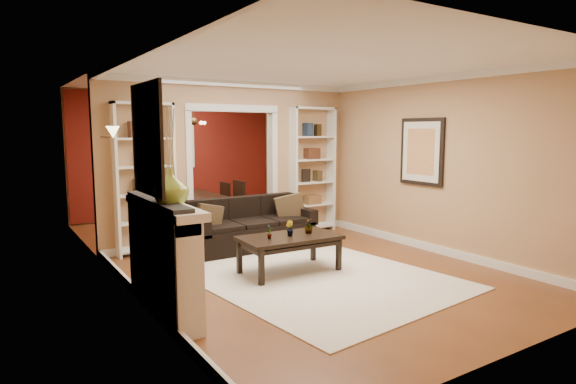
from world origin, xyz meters
TOP-DOWN VIEW (x-y plane):
  - floor at (0.00, 0.00)m, footprint 8.00×8.00m
  - ceiling at (0.00, 0.00)m, footprint 8.00×8.00m
  - wall_back at (0.00, 4.00)m, footprint 8.00×0.00m
  - wall_front at (0.00, -4.00)m, footprint 8.00×0.00m
  - wall_left at (-2.25, 0.00)m, footprint 0.00×8.00m
  - wall_right at (2.25, 0.00)m, footprint 0.00×8.00m
  - partition_wall at (0.00, 1.20)m, footprint 4.50×0.15m
  - red_back_panel at (0.00, 3.97)m, footprint 4.44×0.04m
  - dining_window at (0.00, 3.93)m, footprint 0.78×0.03m
  - area_rug at (-0.09, -1.14)m, footprint 3.12×4.09m
  - sofa at (-0.04, 0.45)m, footprint 2.05×0.88m
  - pillow_left at (-0.77, 0.43)m, footprint 0.39×0.13m
  - pillow_right at (0.68, 0.43)m, footprint 0.48×0.30m
  - coffee_table at (-0.24, -1.00)m, footprint 1.35×0.77m
  - plant_left at (-0.55, -1.00)m, footprint 0.11×0.13m
  - plant_center at (-0.24, -1.00)m, footprint 0.10×0.12m
  - plant_right at (0.06, -1.00)m, footprint 0.16×0.16m
  - bookshelf_left at (-1.55, 1.03)m, footprint 0.90×0.30m
  - bookshelf_right at (1.55, 1.03)m, footprint 0.90×0.30m
  - fireplace at (-2.09, -1.50)m, footprint 0.32×1.70m
  - vase at (-2.09, -1.76)m, footprint 0.43×0.43m
  - mirror at (-2.23, -1.50)m, footprint 0.03×0.95m
  - wall_sconce at (-2.15, 0.55)m, footprint 0.18×0.18m
  - framed_art at (2.21, -1.00)m, footprint 0.04×0.85m
  - dining_table at (-0.16, 2.54)m, footprint 1.79×1.00m
  - dining_chair_nw at (-0.71, 2.24)m, footprint 0.45×0.45m
  - dining_chair_ne at (0.39, 2.24)m, footprint 0.58×0.58m
  - dining_chair_sw at (-0.71, 2.84)m, footprint 0.50×0.50m
  - dining_chair_se at (0.39, 2.84)m, footprint 0.50×0.50m
  - chandelier at (0.00, 2.70)m, footprint 0.50×0.50m

SIDE VIEW (x-z plane):
  - floor at x=0.00m, z-range 0.00..0.00m
  - area_rug at x=-0.09m, z-range 0.00..0.01m
  - coffee_table at x=-0.24m, z-range 0.00..0.50m
  - dining_table at x=-0.16m, z-range 0.00..0.63m
  - dining_chair_sw at x=-0.71m, z-range 0.00..0.77m
  - dining_chair_nw at x=-0.71m, z-range 0.00..0.80m
  - sofa at x=-0.04m, z-range 0.00..0.80m
  - dining_chair_se at x=0.39m, z-range 0.00..0.83m
  - dining_chair_ne at x=0.39m, z-range 0.00..0.92m
  - fireplace at x=-2.09m, z-range 0.00..1.16m
  - pillow_left at x=-0.77m, z-range 0.39..0.77m
  - plant_left at x=-0.55m, z-range 0.50..0.70m
  - plant_right at x=0.06m, z-range 0.50..0.70m
  - plant_center at x=-0.24m, z-range 0.50..0.70m
  - pillow_right at x=0.68m, z-range 0.39..0.85m
  - bookshelf_left at x=-1.55m, z-range 0.00..2.30m
  - bookshelf_right at x=1.55m, z-range 0.00..2.30m
  - red_back_panel at x=0.00m, z-range 0.00..2.64m
  - vase at x=-2.09m, z-range 1.16..1.52m
  - wall_back at x=0.00m, z-range -2.65..5.35m
  - wall_front at x=0.00m, z-range -2.65..5.35m
  - wall_left at x=-2.25m, z-range -2.65..5.35m
  - wall_right at x=2.25m, z-range -2.65..5.35m
  - partition_wall at x=0.00m, z-range 0.00..2.70m
  - dining_window at x=0.00m, z-range 1.06..2.04m
  - framed_art at x=2.21m, z-range 1.02..2.08m
  - mirror at x=-2.23m, z-range 1.25..2.35m
  - wall_sconce at x=-2.15m, z-range 1.72..1.94m
  - chandelier at x=0.00m, z-range 1.87..2.17m
  - ceiling at x=0.00m, z-range 2.70..2.70m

